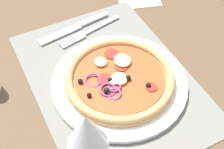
{
  "coord_description": "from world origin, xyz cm",
  "views": [
    {
      "loc": [
        -41.8,
        20.9,
        55.62
      ],
      "look_at": [
        -0.72,
        0.0,
        2.44
      ],
      "focal_mm": 52.12,
      "sensor_mm": 36.0,
      "label": 1
    }
  ],
  "objects": [
    {
      "name": "pizza",
      "position": [
        -2.34,
        -0.94,
        2.53
      ],
      "size": [
        23.79,
        23.79,
        2.62
      ],
      "color": "tan",
      "rests_on": "plate"
    },
    {
      "name": "plate",
      "position": [
        -2.38,
        -0.98,
        0.92
      ],
      "size": [
        29.55,
        29.55,
        1.04
      ],
      "primitive_type": "cylinder",
      "color": "white",
      "rests_on": "placemat"
    },
    {
      "name": "knife",
      "position": [
        19.14,
        0.91,
        0.65
      ],
      "size": [
        4.41,
        20.04,
        0.62
      ],
      "rotation": [
        0.0,
        0.0,
        1.71
      ],
      "color": "silver",
      "rests_on": "placemat"
    },
    {
      "name": "fork",
      "position": [
        16.11,
        -1.53,
        0.62
      ],
      "size": [
        5.03,
        17.94,
        0.44
      ],
      "rotation": [
        0.0,
        0.0,
        1.77
      ],
      "color": "silver",
      "rests_on": "placemat"
    },
    {
      "name": "wine_glass",
      "position": [
        -15.75,
        12.23,
        10.09
      ],
      "size": [
        7.2,
        7.2,
        14.9
      ],
      "color": "silver",
      "rests_on": "ground_plane"
    },
    {
      "name": "ground_plane",
      "position": [
        0.0,
        0.0,
        -1.2
      ],
      "size": [
        190.0,
        140.0,
        2.4
      ],
      "primitive_type": "cube",
      "color": "brown"
    },
    {
      "name": "placemat",
      "position": [
        0.0,
        0.0,
        0.2
      ],
      "size": [
        46.99,
        33.38,
        0.4
      ],
      "primitive_type": "cube",
      "color": "slate",
      "rests_on": "ground_plane"
    }
  ]
}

